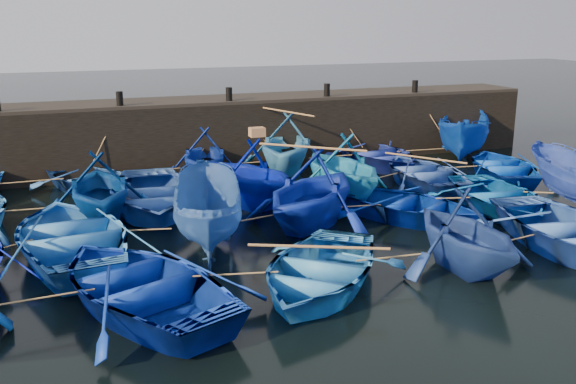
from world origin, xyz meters
name	(u,v)px	position (x,y,z in m)	size (l,w,h in m)	color
ground	(332,250)	(0.00, 0.00, 0.00)	(120.00, 120.00, 0.00)	black
quay_wall	(224,133)	(0.00, 10.50, 1.25)	(26.00, 2.50, 2.50)	black
quay_top	(223,99)	(0.00, 10.50, 2.56)	(26.00, 2.50, 0.12)	black
bollard_1	(120,99)	(-4.00, 9.60, 2.87)	(0.24, 0.24, 0.50)	black
bollard_2	(229,94)	(0.00, 9.60, 2.87)	(0.24, 0.24, 0.50)	black
bollard_3	(327,90)	(4.00, 9.60, 2.87)	(0.24, 0.24, 0.50)	black
bollard_4	(415,86)	(8.00, 9.60, 2.87)	(0.24, 0.24, 0.50)	black
boat_1	(93,179)	(-5.23, 7.82, 0.45)	(3.09, 4.33, 0.90)	#1C4A95
boat_2	(205,155)	(-1.37, 8.01, 0.96)	(3.15, 3.65, 1.92)	navy
boat_3	(287,144)	(1.70, 7.98, 1.15)	(3.78, 4.39, 2.31)	#2A71BE
boat_4	(377,154)	(5.42, 7.93, 0.50)	(3.47, 4.85, 1.01)	navy
boat_5	(465,136)	(9.31, 7.76, 1.02)	(1.98, 5.26, 2.04)	#063391
boat_7	(99,186)	(-5.22, 4.42, 1.06)	(3.48, 4.03, 2.12)	navy
boat_8	(151,193)	(-3.71, 4.99, 0.56)	(3.88, 5.42, 1.13)	#254CA0
boat_9	(248,172)	(-0.85, 4.41, 1.09)	(3.56, 4.13, 2.18)	#0012A8
boat_10	(343,166)	(2.19, 4.14, 1.11)	(3.63, 4.21, 2.22)	#187DD6
boat_11	(424,172)	(5.62, 4.81, 0.47)	(3.26, 4.55, 0.94)	navy
boat_12	(503,166)	(8.80, 4.67, 0.46)	(3.19, 4.45, 0.92)	#0336BE
boat_14	(72,235)	(-6.10, 1.78, 0.57)	(3.91, 5.47, 1.14)	blue
boat_15	(206,212)	(-2.84, 1.46, 0.89)	(1.74, 4.62, 1.79)	#1E488B
boat_16	(311,190)	(0.13, 1.71, 1.14)	(3.73, 4.33, 2.28)	#061D9D
boat_17	(409,205)	(3.08, 1.54, 0.46)	(3.14, 4.39, 0.91)	#00228D
boat_18	(499,197)	(5.99, 1.27, 0.48)	(3.31, 4.63, 0.96)	#044594
boat_21	(142,283)	(-4.92, -1.71, 0.54)	(3.71, 5.19, 1.08)	navy
boat_22	(318,269)	(-1.27, -2.11, 0.48)	(3.30, 4.61, 0.96)	blue
boat_23	(466,231)	(2.30, -2.25, 0.96)	(3.16, 3.67, 1.93)	navy
boat_24	(569,229)	(5.56, -2.01, 0.55)	(3.77, 5.27, 1.09)	blue
wooden_crate	(257,132)	(-0.55, 4.41, 2.31)	(0.45, 0.34, 0.27)	#9B6A43
mooring_ropes	(266,173)	(-0.09, 4.96, 0.87)	(18.82, 11.79, 2.10)	tan
loose_oars	(338,157)	(1.54, 3.10, 1.65)	(9.14, 12.17, 1.43)	#99724C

